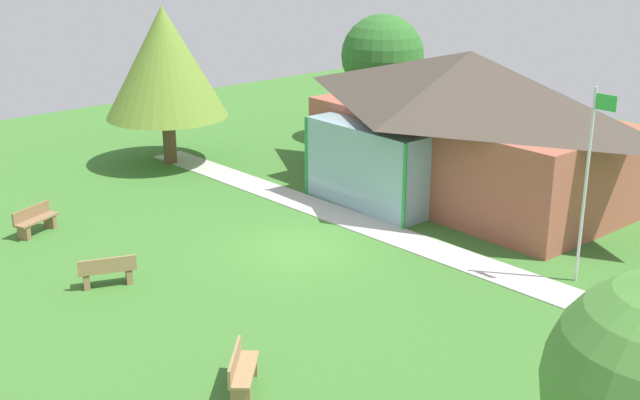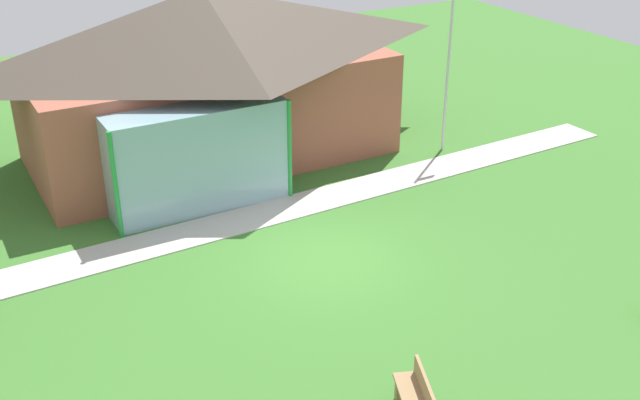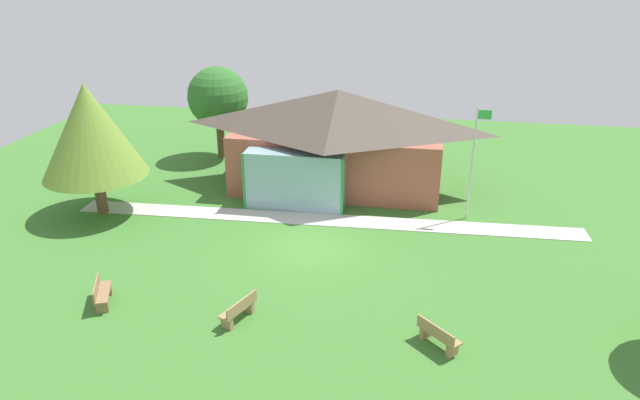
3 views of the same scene
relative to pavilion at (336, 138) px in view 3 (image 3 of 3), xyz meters
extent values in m
plane|color=#3D752D|center=(0.10, -7.04, -2.64)|extent=(44.00, 44.00, 0.00)
cube|color=#A35642|center=(0.08, 0.15, -1.10)|extent=(10.41, 5.22, 3.07)
pyramid|color=#4C4238|center=(0.08, 0.15, 1.43)|extent=(11.41, 6.22, 2.00)
cube|color=#8CB2BF|center=(-1.49, -3.06, -1.25)|extent=(4.68, 1.20, 2.77)
cylinder|color=green|center=(-3.83, -3.66, -1.25)|extent=(0.12, 0.12, 2.77)
cylinder|color=green|center=(0.86, -3.66, -1.25)|extent=(0.12, 0.12, 2.77)
cube|color=#BCB7B2|center=(0.10, -4.30, -2.62)|extent=(23.19, 2.18, 0.03)
cylinder|color=silver|center=(6.56, -2.94, -0.01)|extent=(0.08, 0.08, 5.25)
cube|color=green|center=(6.86, -2.94, 2.26)|extent=(0.60, 0.02, 0.40)
cube|color=olive|center=(-6.23, -12.44, -2.19)|extent=(0.99, 1.55, 0.06)
cube|color=olive|center=(-6.44, -11.93, -2.44)|extent=(0.43, 0.30, 0.39)
cube|color=olive|center=(-6.01, -12.94, -2.44)|extent=(0.43, 0.30, 0.39)
cube|color=olive|center=(-6.40, -12.51, -1.98)|extent=(0.64, 1.40, 0.36)
cube|color=#9E7A51|center=(5.18, -12.84, -2.19)|extent=(1.39, 1.36, 0.06)
cube|color=#9E7A51|center=(4.78, -12.46, -2.44)|extent=(0.39, 0.40, 0.39)
cube|color=#9E7A51|center=(5.58, -13.22, -2.44)|extent=(0.39, 0.40, 0.39)
cube|color=#9E7A51|center=(5.05, -12.98, -1.98)|extent=(1.13, 1.08, 0.36)
cube|color=#9E7A51|center=(-1.34, -12.57, -2.19)|extent=(0.96, 1.56, 0.06)
cube|color=#9E7A51|center=(-1.55, -13.08, -2.44)|extent=(0.43, 0.30, 0.39)
cube|color=#9E7A51|center=(-1.14, -12.06, -2.44)|extent=(0.43, 0.30, 0.39)
cube|color=#9E7A51|center=(-1.17, -12.64, -1.98)|extent=(0.61, 1.42, 0.36)
cylinder|color=brown|center=(-10.29, -5.27, -1.69)|extent=(0.51, 0.51, 1.89)
cone|color=olive|center=(-10.29, -5.27, 1.36)|extent=(4.70, 4.70, 4.23)
cylinder|color=brown|center=(-7.50, 3.62, -1.48)|extent=(0.46, 0.46, 2.32)
sphere|color=#2D6B28|center=(-7.50, 3.62, 1.00)|extent=(3.52, 3.52, 3.52)
camera|label=1|loc=(17.56, -21.45, 6.61)|focal=46.74mm
camera|label=2|loc=(-7.67, -20.67, 6.55)|focal=43.30mm
camera|label=3|loc=(4.14, -27.89, 8.45)|focal=32.29mm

